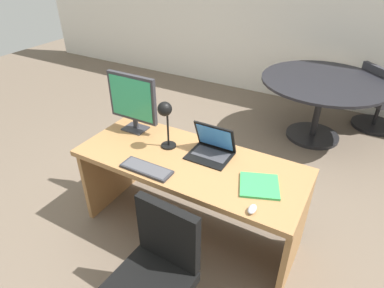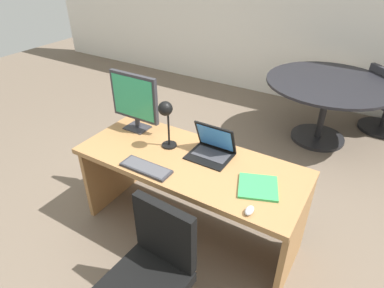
{
  "view_description": "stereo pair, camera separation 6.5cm",
  "coord_description": "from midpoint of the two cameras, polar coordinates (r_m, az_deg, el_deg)",
  "views": [
    {
      "loc": [
        1.02,
        -1.75,
        2.16
      ],
      "look_at": [
        0.0,
        0.04,
        0.87
      ],
      "focal_mm": 30.75,
      "sensor_mm": 36.0,
      "label": 1
    },
    {
      "loc": [
        1.07,
        -1.72,
        2.16
      ],
      "look_at": [
        0.0,
        0.04,
        0.87
      ],
      "focal_mm": 30.75,
      "sensor_mm": 36.0,
      "label": 2
    }
  ],
  "objects": [
    {
      "name": "desk_lamp",
      "position": [
        2.48,
        -5.38,
        5.02
      ],
      "size": [
        0.12,
        0.14,
        0.4
      ],
      "color": "black",
      "rests_on": "desk"
    },
    {
      "name": "book",
      "position": [
        2.26,
        10.78,
        -7.1
      ],
      "size": [
        0.33,
        0.33,
        0.02
      ],
      "color": "green",
      "rests_on": "desk"
    },
    {
      "name": "office_chair",
      "position": [
        2.25,
        -7.33,
        -22.74
      ],
      "size": [
        0.56,
        0.56,
        0.85
      ],
      "color": "black",
      "rests_on": "ground"
    },
    {
      "name": "meeting_chair_near",
      "position": [
        4.88,
        29.09,
        6.22
      ],
      "size": [
        0.65,
        0.66,
        0.85
      ],
      "color": "black",
      "rests_on": "ground"
    },
    {
      "name": "monitor",
      "position": [
        2.79,
        -10.97,
        7.54
      ],
      "size": [
        0.46,
        0.16,
        0.5
      ],
      "color": "#2D2D33",
      "rests_on": "desk"
    },
    {
      "name": "laptop",
      "position": [
        2.51,
        2.87,
        -0.19
      ],
      "size": [
        0.32,
        0.27,
        0.25
      ],
      "color": "black",
      "rests_on": "desk"
    },
    {
      "name": "meeting_table",
      "position": [
        4.22,
        21.1,
        8.05
      ],
      "size": [
        1.44,
        1.44,
        0.77
      ],
      "color": "black",
      "rests_on": "ground"
    },
    {
      "name": "keyboard",
      "position": [
        2.39,
        -8.67,
        -4.29
      ],
      "size": [
        0.39,
        0.13,
        0.02
      ],
      "color": "#2D2D33",
      "rests_on": "desk"
    },
    {
      "name": "back_wall",
      "position": [
        5.14,
        18.96,
        22.1
      ],
      "size": [
        10.0,
        0.1,
        2.8
      ],
      "primitive_type": "cube",
      "color": "silver",
      "rests_on": "ground"
    },
    {
      "name": "ground",
      "position": [
        4.03,
        9.86,
        -0.79
      ],
      "size": [
        12.0,
        12.0,
        0.0
      ],
      "primitive_type": "plane",
      "color": "#6B5B4C"
    },
    {
      "name": "mouse",
      "position": [
        2.06,
        9.49,
        -11.09
      ],
      "size": [
        0.05,
        0.09,
        0.04
      ],
      "color": "#B7BABF",
      "rests_on": "desk"
    },
    {
      "name": "desk",
      "position": [
        2.63,
        -0.61,
        -5.87
      ],
      "size": [
        1.75,
        0.72,
        0.75
      ],
      "color": "#9E7042",
      "rests_on": "ground"
    }
  ]
}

